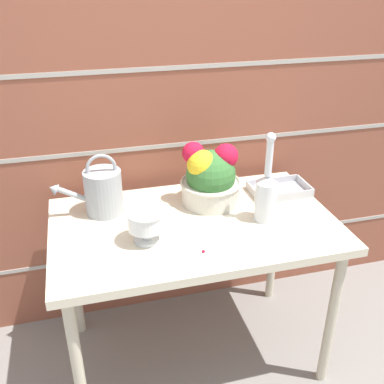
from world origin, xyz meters
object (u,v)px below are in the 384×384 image
object	(u,v)px
wire_tray	(279,190)
crystal_pedestal_bowl	(146,222)
glass_decanter	(266,193)
watering_can	(102,191)
flower_planter	(210,177)

from	to	relation	value
wire_tray	crystal_pedestal_bowl	bearing A→B (deg)	-159.92
crystal_pedestal_bowl	glass_decanter	distance (m)	0.50
watering_can	glass_decanter	xyz separation A→B (m)	(0.64, -0.23, 0.02)
wire_tray	watering_can	bearing A→B (deg)	178.19
flower_planter	watering_can	bearing A→B (deg)	176.55
flower_planter	wire_tray	xyz separation A→B (m)	(0.34, 0.00, -0.11)
flower_planter	glass_decanter	size ratio (longest dim) A/B	0.73
watering_can	wire_tray	xyz separation A→B (m)	(0.80, -0.03, -0.09)
crystal_pedestal_bowl	flower_planter	size ratio (longest dim) A/B	0.53
watering_can	glass_decanter	world-z (taller)	glass_decanter
watering_can	glass_decanter	bearing A→B (deg)	-19.81
watering_can	crystal_pedestal_bowl	xyz separation A→B (m)	(0.14, -0.27, -0.01)
crystal_pedestal_bowl	glass_decanter	bearing A→B (deg)	4.29
watering_can	flower_planter	xyz separation A→B (m)	(0.46, -0.03, 0.02)
crystal_pedestal_bowl	wire_tray	xyz separation A→B (m)	(0.66, 0.24, -0.07)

